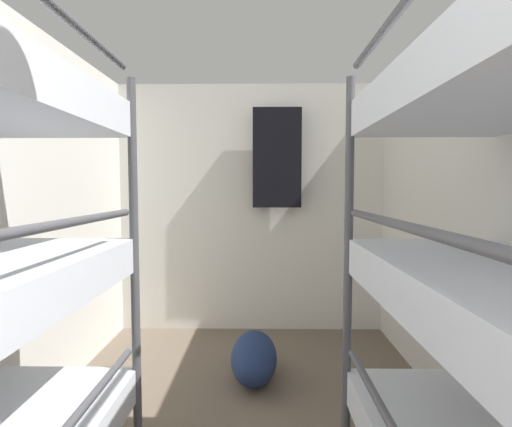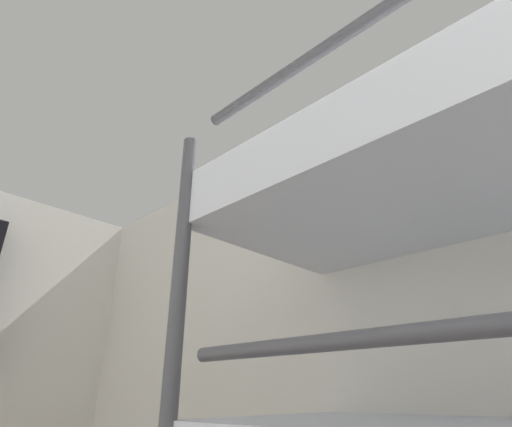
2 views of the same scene
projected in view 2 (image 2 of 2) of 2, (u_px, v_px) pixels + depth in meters
wall_right at (411, 395)px, 1.29m from camera, size 0.06×4.28×2.34m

